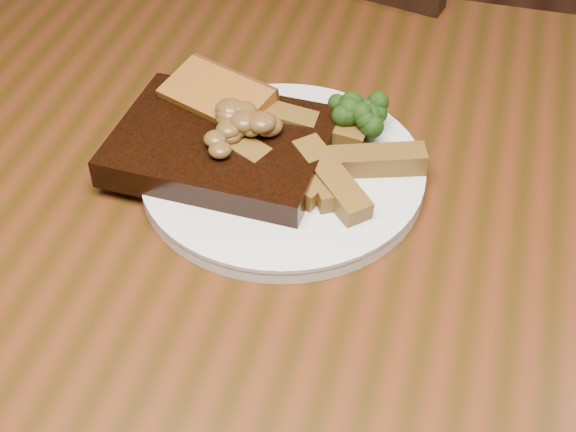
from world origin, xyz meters
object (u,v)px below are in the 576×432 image
(garlic_bread, at_px, (218,115))
(chair_far, at_px, (329,127))
(steak, at_px, (221,146))
(potato_wedges, at_px, (336,175))
(plate, at_px, (283,174))
(dining_table, at_px, (308,310))

(garlic_bread, bearing_deg, chair_far, 108.50)
(steak, relative_size, potato_wedges, 1.52)
(garlic_bread, relative_size, potato_wedges, 0.81)
(chair_far, relative_size, steak, 4.20)
(plate, bearing_deg, steak, 179.82)
(chair_far, relative_size, plate, 3.09)
(dining_table, bearing_deg, plate, 121.45)
(dining_table, bearing_deg, potato_wedges, 83.07)
(plate, xyz_separation_m, steak, (-0.06, 0.00, 0.02))
(dining_table, height_order, potato_wedges, potato_wedges)
(dining_table, bearing_deg, chair_far, 100.48)
(steak, xyz_separation_m, garlic_bread, (-0.02, 0.05, -0.00))
(dining_table, bearing_deg, garlic_bread, 135.81)
(steak, bearing_deg, plate, 1.91)
(chair_far, bearing_deg, dining_table, 113.10)
(potato_wedges, bearing_deg, plate, 170.31)
(chair_far, bearing_deg, plate, 109.60)
(dining_table, height_order, chair_far, chair_far)
(potato_wedges, bearing_deg, dining_table, -96.93)
(dining_table, height_order, plate, plate)
(steak, height_order, garlic_bread, steak)
(dining_table, relative_size, garlic_bread, 15.63)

